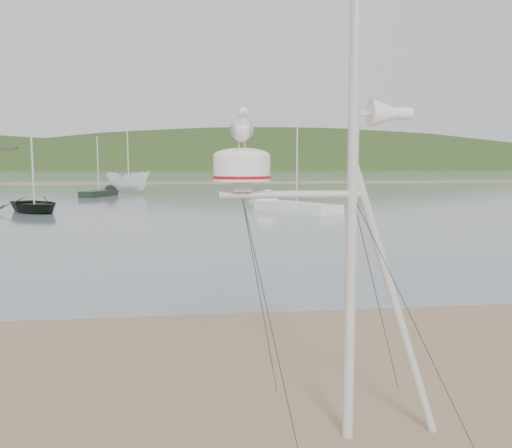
{
  "coord_description": "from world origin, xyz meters",
  "views": [
    {
      "loc": [
        1.87,
        -6.1,
        2.89
      ],
      "look_at": [
        2.76,
        1.0,
        2.07
      ],
      "focal_mm": 38.0,
      "sensor_mm": 36.0,
      "label": 1
    }
  ],
  "objects": [
    {
      "name": "hill_ridge",
      "position": [
        18.52,
        235.0,
        -19.7
      ],
      "size": [
        620.0,
        180.0,
        80.0
      ],
      "color": "#273C18",
      "rests_on": "ground"
    },
    {
      "name": "mast_rig",
      "position": [
        3.44,
        -0.87,
        1.31
      ],
      "size": [
        2.41,
        2.57,
        5.44
      ],
      "color": "silver",
      "rests_on": "ground"
    },
    {
      "name": "sailboat_dark_mid",
      "position": [
        -5.09,
        41.33,
        0.3
      ],
      "size": [
        3.23,
        5.41,
        5.35
      ],
      "color": "black",
      "rests_on": "ground"
    },
    {
      "name": "water",
      "position": [
        0.0,
        132.0,
        0.02
      ],
      "size": [
        560.0,
        256.0,
        0.04
      ],
      "primitive_type": "cube",
      "color": "gray",
      "rests_on": "ground"
    },
    {
      "name": "ground",
      "position": [
        0.0,
        0.0,
        0.0
      ],
      "size": [
        560.0,
        560.0,
        0.0
      ],
      "primitive_type": "plane",
      "color": "#916F53",
      "rests_on": "ground"
    },
    {
      "name": "far_cottages",
      "position": [
        3.0,
        196.0,
        4.0
      ],
      "size": [
        294.4,
        6.3,
        8.0
      ],
      "color": "beige",
      "rests_on": "ground"
    },
    {
      "name": "sandbar",
      "position": [
        0.0,
        70.0,
        0.07
      ],
      "size": [
        560.0,
        7.0,
        0.07
      ],
      "primitive_type": "cube",
      "color": "#916F53",
      "rests_on": "water"
    },
    {
      "name": "sailboat_white_near",
      "position": [
        7.04,
        26.53,
        0.3
      ],
      "size": [
        5.5,
        7.31,
        7.42
      ],
      "color": "white",
      "rests_on": "ground"
    },
    {
      "name": "boat_white",
      "position": [
        -3.64,
        45.24,
        2.72
      ],
      "size": [
        2.89,
        2.88,
        5.37
      ],
      "primitive_type": "imported",
      "rotation": [
        0.0,
        0.0,
        0.85
      ],
      "color": "white",
      "rests_on": "water"
    },
    {
      "name": "boat_dark",
      "position": [
        -6.84,
        25.88,
        2.25
      ],
      "size": [
        3.08,
        2.61,
        4.41
      ],
      "primitive_type": "imported",
      "rotation": [
        0.0,
        0.0,
        0.64
      ],
      "color": "black",
      "rests_on": "water"
    }
  ]
}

